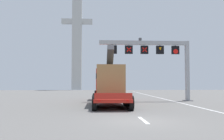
# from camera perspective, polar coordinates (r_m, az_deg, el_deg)

# --- Properties ---
(ground) EXTENTS (112.00, 112.00, 0.00)m
(ground) POSITION_cam_1_polar(r_m,az_deg,el_deg) (13.51, 6.33, -11.60)
(ground) COLOR slate
(lane_markings) EXTENTS (0.20, 78.35, 0.01)m
(lane_markings) POSITION_cam_1_polar(r_m,az_deg,el_deg) (45.15, -0.44, -5.51)
(lane_markings) COLOR silver
(lane_markings) RESTS_ON ground
(edge_line_right) EXTENTS (0.20, 63.00, 0.01)m
(edge_line_right) POSITION_cam_1_polar(r_m,az_deg,el_deg) (26.63, 15.06, -7.21)
(edge_line_right) COLOR silver
(edge_line_right) RESTS_ON ground
(overhead_lane_gantry) EXTENTS (10.42, 0.90, 7.06)m
(overhead_lane_gantry) POSITION_cam_1_polar(r_m,az_deg,el_deg) (28.49, 10.07, 3.93)
(overhead_lane_gantry) COLOR #9EA0A5
(overhead_lane_gantry) RESTS_ON ground
(heavy_haul_truck_red) EXTENTS (3.06, 14.08, 5.30)m
(heavy_haul_truck_red) POSITION_cam_1_polar(r_m,az_deg,el_deg) (25.57, -0.84, -3.04)
(heavy_haul_truck_red) COLOR red
(heavy_haul_truck_red) RESTS_ON ground
(bridge_pylon_distant) EXTENTS (9.00, 2.00, 32.26)m
(bridge_pylon_distant) POSITION_cam_1_polar(r_m,az_deg,el_deg) (74.45, -8.02, 8.32)
(bridge_pylon_distant) COLOR #B7B7B2
(bridge_pylon_distant) RESTS_ON ground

